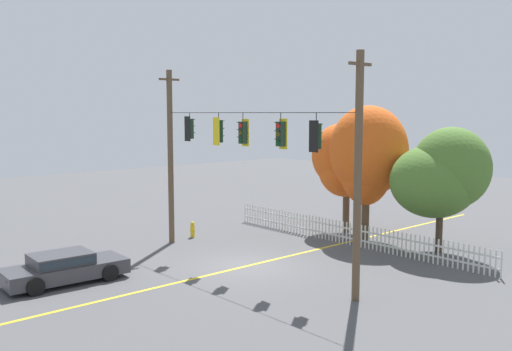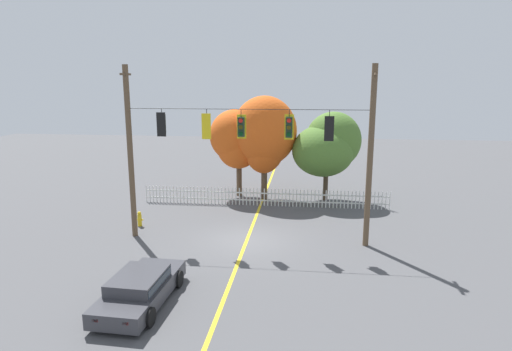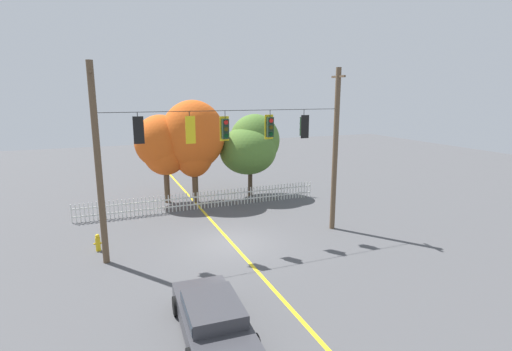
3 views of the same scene
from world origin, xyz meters
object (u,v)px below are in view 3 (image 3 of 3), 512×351
at_px(traffic_signal_northbound_primary, 304,126).
at_px(parked_car, 212,316).
at_px(autumn_oak_far_east, 251,146).
at_px(autumn_maple_near_fence, 163,146).
at_px(traffic_signal_westbound_side, 138,130).
at_px(traffic_signal_northbound_secondary, 190,130).
at_px(traffic_signal_eastbound_side, 225,129).
at_px(fire_hydrant, 98,243).
at_px(autumn_maple_mid, 193,138).
at_px(traffic_signal_southbound_primary, 270,127).

relative_size(traffic_signal_northbound_primary, parked_car, 0.31).
bearing_deg(autumn_oak_far_east, autumn_maple_near_fence, 176.32).
relative_size(traffic_signal_westbound_side, parked_car, 0.29).
bearing_deg(autumn_oak_far_east, traffic_signal_northbound_secondary, -126.89).
height_order(traffic_signal_westbound_side, autumn_maple_near_fence, traffic_signal_westbound_side).
distance_m(traffic_signal_eastbound_side, autumn_maple_near_fence, 8.68).
xyz_separation_m(traffic_signal_westbound_side, fire_hydrant, (-1.98, 1.48, -5.24)).
relative_size(autumn_maple_near_fence, autumn_maple_mid, 0.86).
xyz_separation_m(autumn_oak_far_east, parked_car, (-6.96, -14.62, -2.96)).
bearing_deg(traffic_signal_westbound_side, autumn_oak_far_east, 44.37).
bearing_deg(traffic_signal_westbound_side, autumn_maple_near_fence, 75.43).
relative_size(autumn_maple_near_fence, fire_hydrant, 7.15).
height_order(autumn_maple_near_fence, autumn_maple_mid, autumn_maple_mid).
distance_m(traffic_signal_eastbound_side, fire_hydrant, 7.88).
distance_m(traffic_signal_northbound_primary, autumn_oak_far_east, 8.23).
relative_size(traffic_signal_eastbound_side, traffic_signal_northbound_primary, 0.98).
bearing_deg(autumn_maple_near_fence, traffic_signal_northbound_secondary, -90.05).
relative_size(traffic_signal_eastbound_side, fire_hydrant, 1.69).
bearing_deg(autumn_oak_far_east, traffic_signal_northbound_primary, -92.38).
height_order(traffic_signal_eastbound_side, fire_hydrant, traffic_signal_eastbound_side).
bearing_deg(traffic_signal_eastbound_side, traffic_signal_westbound_side, -179.73).
bearing_deg(parked_car, autumn_maple_mid, 78.73).
xyz_separation_m(autumn_maple_mid, parked_car, (-2.90, -14.55, -3.67)).
relative_size(traffic_signal_southbound_primary, autumn_oak_far_east, 0.24).
distance_m(traffic_signal_southbound_primary, fire_hydrant, 9.63).
xyz_separation_m(traffic_signal_northbound_secondary, traffic_signal_southbound_primary, (3.85, 0.02, -0.01)).
xyz_separation_m(traffic_signal_northbound_primary, fire_hydrant, (-9.81, 1.48, -5.14)).
relative_size(traffic_signal_northbound_primary, autumn_oak_far_east, 0.24).
distance_m(autumn_maple_mid, parked_car, 15.28).
height_order(traffic_signal_westbound_side, parked_car, traffic_signal_westbound_side).
bearing_deg(autumn_maple_near_fence, traffic_signal_eastbound_side, -79.04).
distance_m(traffic_signal_southbound_primary, traffic_signal_northbound_primary, 1.82).
height_order(traffic_signal_northbound_secondary, autumn_maple_mid, autumn_maple_mid).
bearing_deg(traffic_signal_northbound_secondary, autumn_oak_far_east, 53.11).
bearing_deg(traffic_signal_westbound_side, parked_car, -79.75).
relative_size(traffic_signal_westbound_side, traffic_signal_northbound_secondary, 0.93).
bearing_deg(traffic_signal_eastbound_side, traffic_signal_northbound_secondary, -179.34).
distance_m(autumn_maple_near_fence, fire_hydrant, 8.76).
xyz_separation_m(traffic_signal_northbound_primary, autumn_maple_near_fence, (-5.66, 8.37, -1.70)).
height_order(autumn_maple_near_fence, autumn_oak_far_east, autumn_maple_near_fence).
bearing_deg(traffic_signal_northbound_secondary, parked_car, -98.32).
distance_m(traffic_signal_westbound_side, autumn_oak_far_east, 11.61).
height_order(traffic_signal_southbound_primary, fire_hydrant, traffic_signal_southbound_primary).
xyz_separation_m(traffic_signal_eastbound_side, fire_hydrant, (-5.77, 1.46, -5.16)).
height_order(traffic_signal_northbound_primary, fire_hydrant, traffic_signal_northbound_primary).
bearing_deg(autumn_maple_near_fence, traffic_signal_westbound_side, -104.57).
height_order(traffic_signal_southbound_primary, traffic_signal_northbound_primary, same).
relative_size(autumn_maple_near_fence, autumn_oak_far_east, 1.01).
height_order(traffic_signal_westbound_side, traffic_signal_northbound_primary, same).
relative_size(traffic_signal_westbound_side, traffic_signal_southbound_primary, 0.94).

